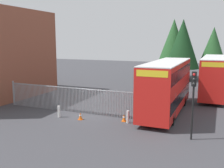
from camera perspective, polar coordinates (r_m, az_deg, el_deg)
ground_plane at (r=29.20m, az=3.06°, el=-2.70°), size 100.00×100.00×0.00m
palisade_fence at (r=22.21m, az=-6.34°, el=-3.48°), size 15.45×0.14×2.35m
double_decker_bus_near_gate at (r=22.66m, az=12.01°, el=-0.17°), size 2.54×10.81×4.42m
double_decker_bus_behind_fence_left at (r=30.85m, az=21.60°, el=1.87°), size 2.54×10.81×4.42m
bollard_near_left at (r=21.55m, az=-11.60°, el=-5.95°), size 0.20×0.20×0.95m
bollard_center_front at (r=19.69m, az=3.50°, el=-7.24°), size 0.20×0.20×0.95m
traffic_cone_by_gate at (r=20.11m, az=2.65°, el=-7.43°), size 0.34×0.34×0.59m
traffic_cone_mid_forecourt at (r=20.69m, az=-6.96°, el=-7.01°), size 0.34×0.34×0.59m
traffic_light_kerbside at (r=16.57m, az=17.47°, el=-1.90°), size 0.28×0.33×4.30m
tree_tall_back at (r=42.40m, az=15.27°, el=8.51°), size 5.34×5.34×9.52m
tree_short_side at (r=43.96m, az=21.38°, el=8.02°), size 3.85×3.85×8.32m
tree_mid_row at (r=45.56m, az=13.41°, el=9.23°), size 5.04×5.04×9.80m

